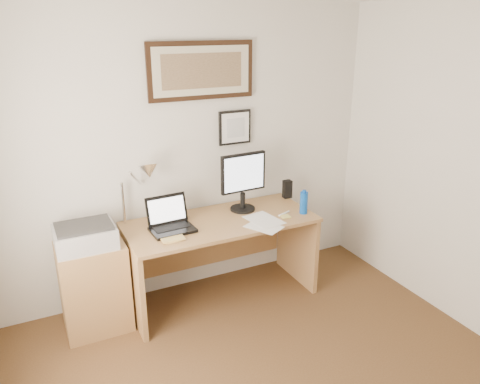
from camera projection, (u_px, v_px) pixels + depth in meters
wall_back at (187, 155)px, 4.02m from camera, size 3.50×0.02×2.50m
side_cabinet at (94, 287)px, 3.67m from camera, size 0.50×0.40×0.73m
water_bottle at (304, 203)px, 4.06m from camera, size 0.07×0.07×0.19m
bottle_cap at (304, 191)px, 4.02m from camera, size 0.03×0.03×0.02m
speaker at (287, 189)px, 4.43m from camera, size 0.08×0.07×0.17m
paper_sheet_a at (264, 227)px, 3.82m from camera, size 0.31×0.35×0.00m
paper_sheet_b at (264, 220)px, 3.94m from camera, size 0.28×0.36×0.00m
sticky_pad at (285, 216)px, 4.00m from camera, size 0.09×0.09×0.01m
marker_pen at (284, 213)px, 4.06m from camera, size 0.14×0.06×0.02m
book at (159, 237)px, 3.61m from camera, size 0.19×0.25×0.02m
desk at (217, 241)px, 4.10m from camera, size 1.60×0.70×0.75m
laptop at (170, 222)px, 3.76m from camera, size 0.35×0.31×0.26m
lcd_monitor at (243, 179)px, 4.06m from camera, size 0.42×0.22×0.52m
printer at (85, 236)px, 3.50m from camera, size 0.44×0.34×0.18m
desk_lamp at (146, 174)px, 3.71m from camera, size 0.29×0.27×0.53m
picture_large at (202, 71)px, 3.82m from camera, size 0.92×0.04×0.47m
picture_small at (235, 127)px, 4.12m from camera, size 0.30×0.03×0.30m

